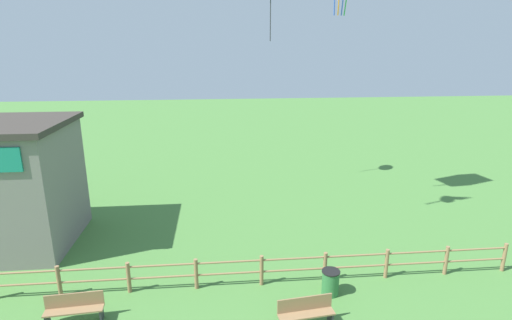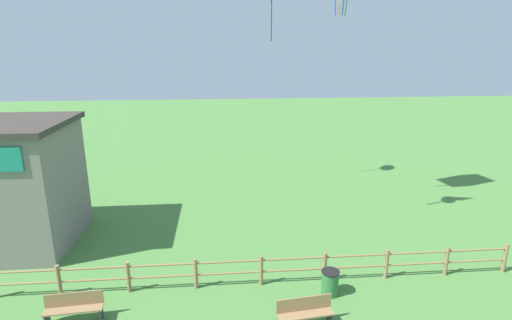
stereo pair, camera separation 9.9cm
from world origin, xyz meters
The scene contains 4 objects.
wooden_fence centered at (0.00, 6.66, 0.65)m, with size 18.64×0.14×1.14m.
park_bench_near_fence centered at (1.09, 4.33, 0.50)m, with size 1.77×0.61×0.94m.
park_bench_by_building centered at (-5.98, 5.22, 0.50)m, with size 1.76×0.53×0.94m.
trash_bin centered at (2.29, 5.85, 0.45)m, with size 0.63×0.63×0.89m.
Camera 1 is at (-1.44, -5.86, 8.24)m, focal length 28.00 mm.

